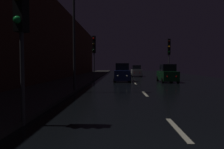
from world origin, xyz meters
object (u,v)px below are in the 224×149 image
object	(u,v)px
traffic_light_near_left	(21,11)
car_distant_taillights	(136,71)
streetlamp_overhead	(81,24)
car_parked_right_far	(167,74)
traffic_light_far_left	(94,48)
traffic_light_far_right	(169,50)
car_approaching_headlights	(122,73)

from	to	relation	value
traffic_light_near_left	car_distant_taillights	world-z (taller)	traffic_light_near_left
streetlamp_overhead	car_parked_right_far	bearing A→B (deg)	48.53
traffic_light_far_left	traffic_light_far_right	world-z (taller)	traffic_light_far_left
traffic_light_near_left	car_approaching_headlights	world-z (taller)	traffic_light_near_left
traffic_light_far_right	car_distant_taillights	size ratio (longest dim) A/B	1.36
traffic_light_far_left	car_distant_taillights	bearing A→B (deg)	165.00
traffic_light_far_left	car_distant_taillights	size ratio (longest dim) A/B	1.38
traffic_light_near_left	car_parked_right_far	world-z (taller)	traffic_light_near_left
traffic_light_far_left	car_parked_right_far	size ratio (longest dim) A/B	1.32
car_distant_taillights	car_parked_right_far	bearing A→B (deg)	-168.15
traffic_light_near_left	car_distant_taillights	xyz separation A→B (m)	(5.74, 27.76, -2.54)
streetlamp_overhead	car_parked_right_far	size ratio (longest dim) A/B	1.75
traffic_light_far_right	traffic_light_near_left	xyz separation A→B (m)	(-8.95, -18.97, -0.28)
car_approaching_headlights	car_parked_right_far	xyz separation A→B (m)	(4.91, -0.80, -0.05)
traffic_light_far_right	traffic_light_far_left	bearing A→B (deg)	-71.26
streetlamp_overhead	car_approaching_headlights	size ratio (longest dim) A/B	1.66
streetlamp_overhead	car_distant_taillights	bearing A→B (deg)	75.17
traffic_light_far_left	streetlamp_overhead	bearing A→B (deg)	13.69
car_approaching_headlights	car_parked_right_far	distance (m)	4.98
traffic_light_near_left	streetlamp_overhead	size ratio (longest dim) A/B	0.69
traffic_light_far_right	car_distant_taillights	bearing A→B (deg)	-155.94
traffic_light_near_left	car_parked_right_far	distance (m)	18.39
traffic_light_far_left	car_distant_taillights	xyz separation A→B (m)	(5.64, 11.11, -2.87)
traffic_light_near_left	streetlamp_overhead	bearing A→B (deg)	-173.31
car_parked_right_far	car_approaching_headlights	bearing A→B (deg)	80.71
traffic_light_far_left	car_parked_right_far	bearing A→B (deg)	99.45
car_approaching_headlights	car_parked_right_far	size ratio (longest dim) A/B	1.06
car_approaching_headlights	car_parked_right_far	world-z (taller)	car_approaching_headlights
traffic_light_far_right	car_distant_taillights	xyz separation A→B (m)	(-3.20, 8.79, -2.81)
car_distant_taillights	traffic_light_near_left	bearing A→B (deg)	168.31
traffic_light_far_right	car_parked_right_far	bearing A→B (deg)	-12.62
traffic_light_near_left	streetlamp_overhead	xyz separation A→B (m)	(0.38, 7.51, 1.14)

